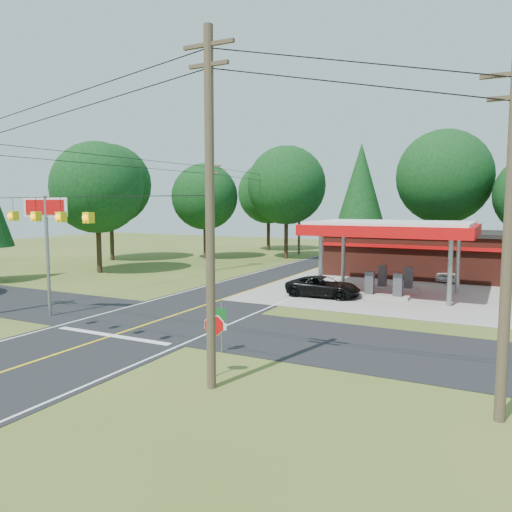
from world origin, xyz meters
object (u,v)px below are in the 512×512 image
at_px(gas_canopy, 391,231).
at_px(sedan_car, 454,272).
at_px(suv_car, 323,287).
at_px(octagonal_stop_sign, 214,331).
at_px(big_stop_sign, 46,228).

height_order(gas_canopy, sedan_car, gas_canopy).
distance_m(suv_car, octagonal_stop_sign, 16.13).
height_order(sedan_car, octagonal_stop_sign, octagonal_stop_sign).
xyz_separation_m(suv_car, sedan_car, (6.91, 11.00, 0.03)).
distance_m(sedan_car, big_stop_sign, 29.60).
height_order(sedan_car, big_stop_sign, big_stop_sign).
distance_m(gas_canopy, sedan_car, 9.36).
relative_size(gas_canopy, octagonal_stop_sign, 4.79).
xyz_separation_m(suv_car, big_stop_sign, (-11.26, -12.01, 4.10)).
bearing_deg(big_stop_sign, sedan_car, 51.70).
bearing_deg(octagonal_stop_sign, gas_canopy, 84.00).
bearing_deg(gas_canopy, big_stop_sign, -134.76).
relative_size(gas_canopy, sedan_car, 2.59).
relative_size(gas_canopy, big_stop_sign, 1.64).
relative_size(sedan_car, octagonal_stop_sign, 1.85).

